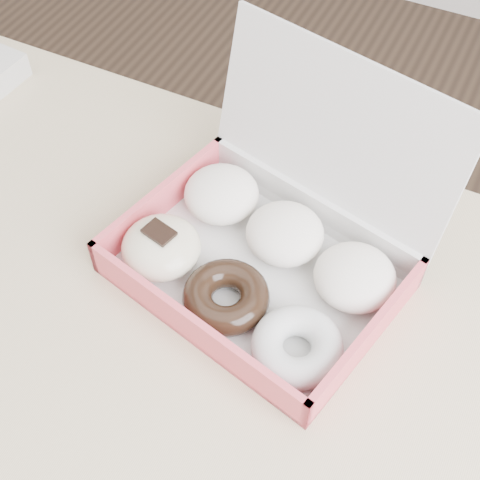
% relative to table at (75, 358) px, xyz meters
% --- Properties ---
extents(table, '(1.20, 0.80, 0.75)m').
position_rel_table_xyz_m(table, '(0.00, 0.00, 0.00)').
color(table, tan).
rests_on(table, ground).
extents(donut_box, '(0.36, 0.34, 0.22)m').
position_rel_table_xyz_m(donut_box, '(0.17, 0.17, 0.11)').
color(donut_box, silver).
rests_on(donut_box, table).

